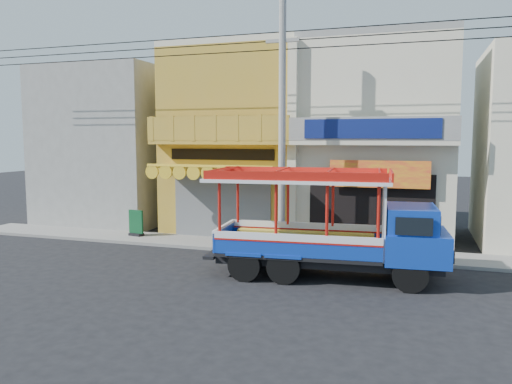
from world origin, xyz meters
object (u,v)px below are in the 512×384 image
(green_sign, at_px, (136,225))
(potted_plant_c, at_px, (405,238))
(potted_plant_a, at_px, (385,243))
(utility_pole, at_px, (286,115))
(songthaew_truck, at_px, (344,227))
(potted_plant_b, at_px, (399,239))

(green_sign, height_order, potted_plant_c, green_sign)
(green_sign, xyz_separation_m, potted_plant_a, (10.19, -0.44, -0.00))
(potted_plant_a, bearing_deg, utility_pole, 151.37)
(utility_pole, height_order, potted_plant_a, utility_pole)
(songthaew_truck, distance_m, potted_plant_a, 3.30)
(green_sign, xyz_separation_m, potted_plant_b, (10.65, -0.13, 0.08))
(potted_plant_a, height_order, potted_plant_b, potted_plant_b)
(potted_plant_b, bearing_deg, potted_plant_c, -51.98)
(potted_plant_a, bearing_deg, green_sign, 142.25)
(potted_plant_a, xyz_separation_m, potted_plant_c, (0.65, 0.67, 0.07))
(potted_plant_a, bearing_deg, potted_plant_b, -1.37)
(green_sign, height_order, potted_plant_a, green_sign)
(songthaew_truck, distance_m, potted_plant_c, 4.12)
(songthaew_truck, height_order, potted_plant_a, songthaew_truck)
(utility_pole, bearing_deg, green_sign, 172.83)
(utility_pole, xyz_separation_m, songthaew_truck, (2.45, -2.56, -3.45))
(songthaew_truck, xyz_separation_m, potted_plant_b, (1.49, 3.28, -0.92))
(songthaew_truck, bearing_deg, potted_plant_a, 70.90)
(songthaew_truck, distance_m, potted_plant_b, 3.72)
(green_sign, relative_size, potted_plant_a, 1.20)
(potted_plant_b, bearing_deg, songthaew_truck, 130.68)
(potted_plant_c, bearing_deg, utility_pole, -46.83)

